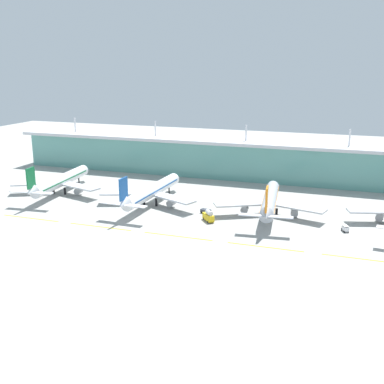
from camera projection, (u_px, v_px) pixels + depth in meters
name	position (u px, v px, depth m)	size (l,w,h in m)	color
ground_plane	(189.00, 234.00, 185.65)	(600.00, 600.00, 0.00)	#9E9E99
terminal_building	(247.00, 158.00, 277.15)	(288.00, 34.00, 31.13)	#5B9E93
airliner_nearest	(60.00, 181.00, 241.87)	(48.57, 61.12, 18.90)	silver
airliner_near_middle	(151.00, 191.00, 222.48)	(48.77, 61.96, 18.90)	white
airliner_far_middle	(270.00, 201.00, 207.06)	(48.49, 58.72, 18.90)	#ADB2BC
taxiway_stripe_west	(31.00, 218.00, 204.18)	(28.00, 0.70, 0.04)	yellow
taxiway_stripe_mid_west	(100.00, 227.00, 193.46)	(28.00, 0.70, 0.04)	yellow
taxiway_stripe_centre	(178.00, 236.00, 182.74)	(28.00, 0.70, 0.04)	yellow
taxiway_stripe_mid_east	(265.00, 247.00, 172.02)	(28.00, 0.70, 0.04)	yellow
taxiway_stripe_east	(364.00, 259.00, 161.31)	(28.00, 0.70, 0.04)	yellow
baggage_cart	(345.00, 228.00, 187.95)	(3.21, 4.02, 2.48)	silver
fuel_truck	(209.00, 216.00, 199.92)	(6.60, 7.20, 4.95)	gold
pushback_tug	(206.00, 211.00, 210.74)	(4.90, 3.54, 1.85)	#333842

